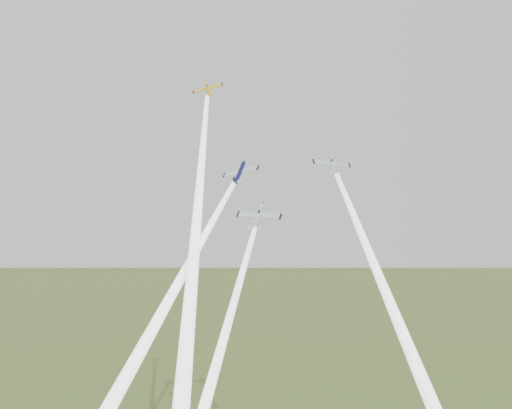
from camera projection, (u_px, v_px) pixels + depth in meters
name	position (u px, v px, depth m)	size (l,w,h in m)	color
plane_yellow	(208.00, 89.00, 136.80)	(6.63, 6.58, 1.04)	gold
smoke_trail_yellow	(196.00, 226.00, 105.49)	(2.40, 2.40, 77.98)	white
plane_navy	(240.00, 173.00, 125.22)	(7.95, 7.88, 1.24)	#0E123E
smoke_trail_navy	(174.00, 291.00, 105.05)	(2.40, 2.40, 54.70)	white
plane_silver_right	(332.00, 164.00, 125.88)	(7.85, 7.79, 1.23)	silver
smoke_trail_silver_right	(393.00, 309.00, 99.80)	(2.40, 2.40, 65.94)	white
plane_silver_low	(258.00, 217.00, 121.44)	(8.79, 8.72, 1.38)	#B1BAC0
smoke_trail_silver_low	(210.00, 385.00, 95.17)	(2.40, 2.40, 67.04)	white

